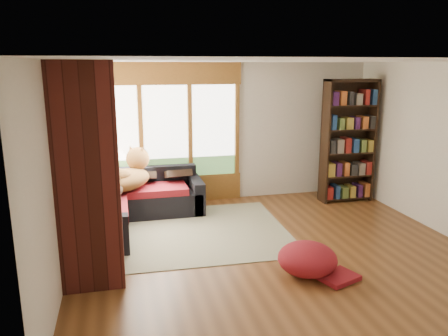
{
  "coord_description": "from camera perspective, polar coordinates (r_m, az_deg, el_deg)",
  "views": [
    {
      "loc": [
        -2.02,
        -5.48,
        2.54
      ],
      "look_at": [
        -0.44,
        1.08,
        0.95
      ],
      "focal_mm": 35.0,
      "sensor_mm": 36.0,
      "label": 1
    }
  ],
  "objects": [
    {
      "name": "floor",
      "position": [
        6.37,
        6.23,
        -10.34
      ],
      "size": [
        5.5,
        5.5,
        0.0
      ],
      "primitive_type": "plane",
      "color": "#5A3519",
      "rests_on": "ground"
    },
    {
      "name": "ceiling",
      "position": [
        5.84,
        6.88,
        13.74
      ],
      "size": [
        5.5,
        5.5,
        0.0
      ],
      "primitive_type": "plane",
      "color": "white"
    },
    {
      "name": "wall_back",
      "position": [
        8.32,
        0.66,
        4.69
      ],
      "size": [
        5.5,
        0.04,
        2.6
      ],
      "primitive_type": "cube",
      "color": "silver",
      "rests_on": "ground"
    },
    {
      "name": "wall_front",
      "position": [
        3.81,
        19.53,
        -6.57
      ],
      "size": [
        5.5,
        0.04,
        2.6
      ],
      "primitive_type": "cube",
      "color": "silver",
      "rests_on": "ground"
    },
    {
      "name": "wall_left",
      "position": [
        5.67,
        -20.6,
        -0.26
      ],
      "size": [
        0.04,
        5.0,
        2.6
      ],
      "primitive_type": "cube",
      "color": "silver",
      "rests_on": "ground"
    },
    {
      "name": "wall_right",
      "position": [
        7.37,
        27.09,
        2.1
      ],
      "size": [
        0.04,
        5.0,
        2.6
      ],
      "primitive_type": "cube",
      "color": "silver",
      "rests_on": "ground"
    },
    {
      "name": "windows_back",
      "position": [
        8.08,
        -7.6,
        4.67
      ],
      "size": [
        2.82,
        0.1,
        1.9
      ],
      "color": "#8E5D24",
      "rests_on": "wall_back"
    },
    {
      "name": "windows_left",
      "position": [
        6.82,
        -19.23,
        2.46
      ],
      "size": [
        0.1,
        2.62,
        1.9
      ],
      "color": "#8E5D24",
      "rests_on": "wall_left"
    },
    {
      "name": "roller_blind",
      "position": [
        7.58,
        -18.66,
        6.58
      ],
      "size": [
        0.03,
        0.72,
        0.9
      ],
      "primitive_type": "cube",
      "color": "#859562",
      "rests_on": "wall_left"
    },
    {
      "name": "brick_chimney",
      "position": [
        5.29,
        -17.28,
        -0.92
      ],
      "size": [
        0.7,
        0.7,
        2.6
      ],
      "primitive_type": "cube",
      "color": "#471914",
      "rests_on": "ground"
    },
    {
      "name": "sectional_sofa",
      "position": [
        7.52,
        -12.45,
        -4.38
      ],
      "size": [
        2.2,
        2.2,
        0.8
      ],
      "rotation": [
        0.0,
        0.0,
        -0.01
      ],
      "color": "black",
      "rests_on": "ground"
    },
    {
      "name": "area_rug",
      "position": [
        6.88,
        -5.4,
        -8.44
      ],
      "size": [
        3.3,
        2.56,
        0.01
      ],
      "primitive_type": "cube",
      "rotation": [
        0.0,
        0.0,
        -0.03
      ],
      "color": "beige",
      "rests_on": "ground"
    },
    {
      "name": "bookshelf",
      "position": [
        8.52,
        15.93,
        3.36
      ],
      "size": [
        0.99,
        0.33,
        2.3
      ],
      "color": "black",
      "rests_on": "ground"
    },
    {
      "name": "pouf",
      "position": [
        5.62,
        10.84,
        -11.47
      ],
      "size": [
        0.84,
        0.84,
        0.4
      ],
      "primitive_type": "ellipsoid",
      "rotation": [
        0.0,
        0.0,
        0.16
      ],
      "color": "maroon",
      "rests_on": "area_rug"
    },
    {
      "name": "dog_tan",
      "position": [
        7.49,
        -12.31,
        -0.28
      ],
      "size": [
        1.1,
        1.18,
        0.58
      ],
      "rotation": [
        0.0,
        0.0,
        0.94
      ],
      "color": "brown",
      "rests_on": "sectional_sofa"
    },
    {
      "name": "dog_brindle",
      "position": [
        7.04,
        -14.97,
        -1.94
      ],
      "size": [
        0.6,
        0.85,
        0.43
      ],
      "rotation": [
        0.0,
        0.0,
        1.4
      ],
      "color": "black",
      "rests_on": "sectional_sofa"
    },
    {
      "name": "throw_pillows",
      "position": [
        7.54,
        -12.37,
        -0.65
      ],
      "size": [
        1.98,
        1.68,
        0.45
      ],
      "color": "#2C241A",
      "rests_on": "sectional_sofa"
    }
  ]
}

